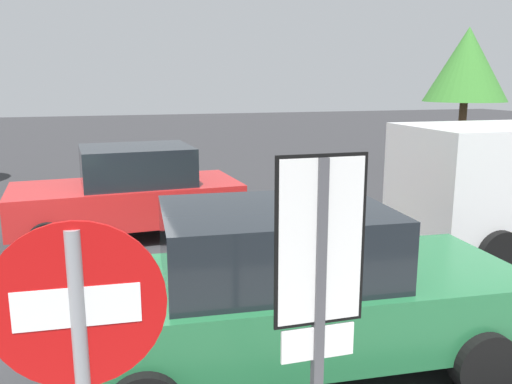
# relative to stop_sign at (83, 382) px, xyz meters

# --- Properties ---
(ground_plane) EXTENTS (80.00, 80.00, 0.00)m
(ground_plane) POSITION_rel_stop_sign_xyz_m (-0.18, 5.15, -1.60)
(ground_plane) COLOR #2D2D30
(lane_marking_centre) EXTENTS (28.00, 0.16, 0.01)m
(lane_marking_centre) POSITION_rel_stop_sign_xyz_m (2.82, 5.15, -1.59)
(lane_marking_centre) COLOR #E0D14C
(stop_sign) EXTENTS (0.76, 0.07, 2.34)m
(stop_sign) POSITION_rel_stop_sign_xyz_m (0.00, 0.00, 0.00)
(stop_sign) COLOR gray
(stop_sign) RESTS_ON ground_plane
(speed_limit_sign) EXTENTS (0.54, 0.06, 2.52)m
(speed_limit_sign) POSITION_rel_stop_sign_xyz_m (1.29, 0.36, 0.17)
(speed_limit_sign) COLOR #4C4C51
(speed_limit_sign) RESTS_ON ground_plane
(car_red_crossing) EXTENTS (4.25, 2.29, 1.71)m
(car_red_crossing) POSITION_rel_stop_sign_xyz_m (0.68, 7.77, -0.75)
(car_red_crossing) COLOR red
(car_red_crossing) RESTS_ON ground_plane
(car_green_far_lane) EXTENTS (4.69, 2.34, 1.70)m
(car_green_far_lane) POSITION_rel_stop_sign_xyz_m (1.92, 2.47, -0.75)
(car_green_far_lane) COLOR #236B3D
(car_green_far_lane) RESTS_ON ground_plane
(tree_left_verge) EXTENTS (2.62, 2.62, 4.58)m
(tree_left_verge) POSITION_rel_stop_sign_xyz_m (11.60, 12.34, 1.80)
(tree_left_verge) COLOR #513823
(tree_left_verge) RESTS_ON ground_plane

